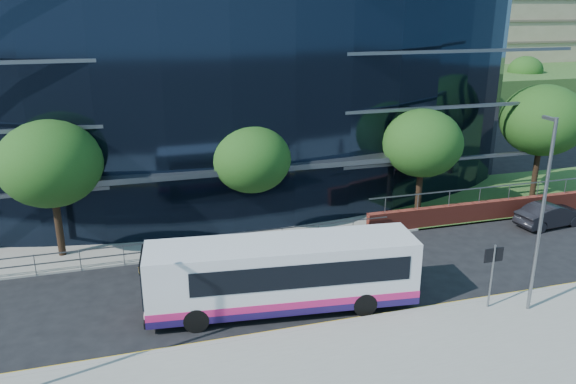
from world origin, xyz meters
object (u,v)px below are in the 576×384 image
object	(u,v)px
tree_far_c	(423,143)
tree_far_d	(543,120)
streetlight_east	(542,211)
city_bus	(285,274)
street_sign	(493,263)
tree_far_b	(251,159)
tree_dist_e	(420,74)
tree_far_a	(50,164)
parked_car	(550,215)
tree_dist_f	(525,71)

from	to	relation	value
tree_far_c	tree_far_d	xyz separation A→B (m)	(9.00, 1.00, 0.65)
streetlight_east	city_bus	bearing A→B (deg)	162.17
street_sign	tree_far_b	distance (m)	13.54
tree_far_b	tree_far_d	world-z (taller)	tree_far_d
tree_dist_e	tree_far_c	bearing A→B (deg)	-118.74
street_sign	city_bus	bearing A→B (deg)	162.85
street_sign	streetlight_east	world-z (taller)	streetlight_east
tree_far_a	city_bus	xyz separation A→B (m)	(9.41, -8.09, -3.27)
street_sign	parked_car	bearing A→B (deg)	38.12
tree_far_a	parked_car	size ratio (longest dim) A/B	1.67
streetlight_east	parked_car	size ratio (longest dim) A/B	1.92
tree_far_b	tree_far_a	bearing A→B (deg)	-177.14
streetlight_east	parked_car	distance (m)	11.43
tree_far_b	city_bus	size ratio (longest dim) A/B	0.54
tree_far_b	tree_dist_f	size ratio (longest dim) A/B	1.00
street_sign	tree_far_b	xyz separation A→B (m)	(-7.50, 11.09, 2.06)
tree_far_d	tree_dist_e	size ratio (longest dim) A/B	1.14
tree_far_b	tree_far_c	size ratio (longest dim) A/B	0.93
parked_car	street_sign	bearing A→B (deg)	121.58
tree_far_c	tree_far_d	size ratio (longest dim) A/B	0.87
street_sign	tree_far_a	distance (m)	20.63
streetlight_east	tree_far_a	bearing A→B (deg)	149.54
street_sign	tree_far_b	size ratio (longest dim) A/B	0.46
tree_far_d	streetlight_east	world-z (taller)	streetlight_east
tree_far_d	parked_car	xyz separation A→B (m)	(-2.43, -4.47, -4.50)
tree_dist_f	street_sign	bearing A→B (deg)	-129.16
streetlight_east	street_sign	bearing A→B (deg)	158.64
street_sign	city_bus	size ratio (longest dim) A/B	0.25
parked_car	tree_far_a	bearing A→B (deg)	76.02
tree_far_c	tree_dist_e	xyz separation A→B (m)	(17.00, 31.00, 0.00)
tree_dist_e	city_bus	bearing A→B (deg)	-125.21
tree_dist_f	streetlight_east	xyz separation A→B (m)	(-34.00, -44.17, 0.23)
tree_dist_e	tree_dist_f	xyz separation A→B (m)	(16.00, 2.00, -0.33)
tree_dist_e	city_bus	distance (m)	47.94
street_sign	tree_dist_f	xyz separation A→B (m)	(35.50, 43.59, 2.06)
tree_dist_e	streetlight_east	distance (m)	45.85
parked_car	tree_dist_e	bearing A→B (deg)	-23.37
tree_dist_e	parked_car	xyz separation A→B (m)	(-10.43, -34.47, -3.85)
tree_far_c	city_bus	distance (m)	13.65
tree_far_b	parked_car	world-z (taller)	tree_far_b
parked_car	tree_far_b	bearing A→B (deg)	69.98
street_sign	tree_far_c	distance (m)	11.14
tree_dist_f	city_bus	size ratio (longest dim) A/B	0.54
tree_dist_e	parked_car	bearing A→B (deg)	-106.84
tree_far_b	street_sign	bearing A→B (deg)	-55.92
tree_far_c	streetlight_east	distance (m)	11.22
tree_far_c	parked_car	size ratio (longest dim) A/B	1.56
street_sign	tree_far_a	world-z (taller)	tree_far_a
tree_far_a	tree_dist_e	distance (m)	48.27
tree_far_a	streetlight_east	world-z (taller)	streetlight_east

